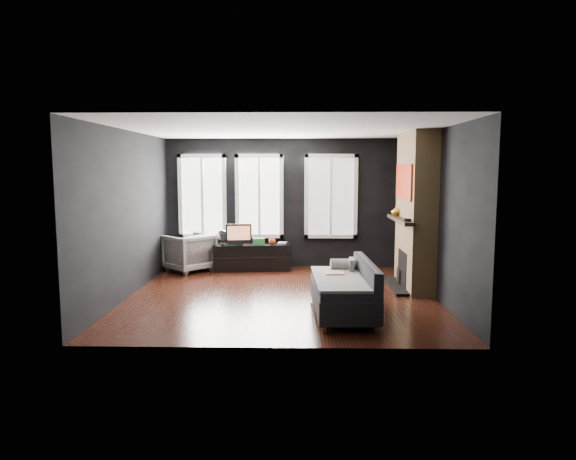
{
  "coord_description": "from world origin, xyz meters",
  "views": [
    {
      "loc": [
        0.29,
        -8.28,
        2.08
      ],
      "look_at": [
        0.1,
        0.3,
        1.05
      ],
      "focal_mm": 32.0,
      "sensor_mm": 36.0,
      "label": 1
    }
  ],
  "objects_px": {
    "mug": "(272,241)",
    "book": "(278,237)",
    "media_console": "(252,257)",
    "monitor": "(239,233)",
    "sofa": "(343,288)",
    "armchair": "(189,251)",
    "mantel_vase": "(396,211)"
  },
  "relations": [
    {
      "from": "sofa",
      "to": "armchair",
      "type": "height_order",
      "value": "armchair"
    },
    {
      "from": "sofa",
      "to": "monitor",
      "type": "relative_size",
      "value": 3.39
    },
    {
      "from": "sofa",
      "to": "book",
      "type": "xyz_separation_m",
      "value": [
        -1.06,
        3.34,
        0.27
      ]
    },
    {
      "from": "armchair",
      "to": "mantel_vase",
      "type": "xyz_separation_m",
      "value": [
        4.0,
        -0.9,
        0.89
      ]
    },
    {
      "from": "mantel_vase",
      "to": "book",
      "type": "bearing_deg",
      "value": 151.29
    },
    {
      "from": "sofa",
      "to": "monitor",
      "type": "xyz_separation_m",
      "value": [
        -1.86,
        3.14,
        0.39
      ]
    },
    {
      "from": "media_console",
      "to": "mug",
      "type": "distance_m",
      "value": 0.54
    },
    {
      "from": "media_console",
      "to": "book",
      "type": "height_order",
      "value": "book"
    },
    {
      "from": "armchair",
      "to": "mug",
      "type": "bearing_deg",
      "value": 138.81
    },
    {
      "from": "monitor",
      "to": "mug",
      "type": "height_order",
      "value": "monitor"
    },
    {
      "from": "media_console",
      "to": "monitor",
      "type": "height_order",
      "value": "monitor"
    },
    {
      "from": "media_console",
      "to": "book",
      "type": "relative_size",
      "value": 6.46
    },
    {
      "from": "mug",
      "to": "mantel_vase",
      "type": "xyz_separation_m",
      "value": [
        2.32,
        -1.05,
        0.71
      ]
    },
    {
      "from": "book",
      "to": "mantel_vase",
      "type": "distance_m",
      "value": 2.59
    },
    {
      "from": "media_console",
      "to": "monitor",
      "type": "distance_m",
      "value": 0.57
    },
    {
      "from": "book",
      "to": "armchair",
      "type": "bearing_deg",
      "value": -170.42
    },
    {
      "from": "mug",
      "to": "mantel_vase",
      "type": "relative_size",
      "value": 0.77
    },
    {
      "from": "media_console",
      "to": "mantel_vase",
      "type": "bearing_deg",
      "value": -28.58
    },
    {
      "from": "sofa",
      "to": "book",
      "type": "height_order",
      "value": "book"
    },
    {
      "from": "armchair",
      "to": "book",
      "type": "bearing_deg",
      "value": 143.19
    },
    {
      "from": "monitor",
      "to": "mug",
      "type": "distance_m",
      "value": 0.7
    },
    {
      "from": "mug",
      "to": "book",
      "type": "height_order",
      "value": "book"
    },
    {
      "from": "mug",
      "to": "book",
      "type": "distance_m",
      "value": 0.2
    },
    {
      "from": "monitor",
      "to": "armchair",
      "type": "bearing_deg",
      "value": 177.95
    },
    {
      "from": "media_console",
      "to": "mug",
      "type": "bearing_deg",
      "value": -7.18
    },
    {
      "from": "armchair",
      "to": "monitor",
      "type": "xyz_separation_m",
      "value": [
        1.01,
        0.1,
        0.35
      ]
    },
    {
      "from": "media_console",
      "to": "mug",
      "type": "height_order",
      "value": "mug"
    },
    {
      "from": "media_console",
      "to": "monitor",
      "type": "relative_size",
      "value": 2.95
    },
    {
      "from": "monitor",
      "to": "mug",
      "type": "xyz_separation_m",
      "value": [
        0.68,
        0.05,
        -0.17
      ]
    },
    {
      "from": "sofa",
      "to": "mug",
      "type": "height_order",
      "value": "sofa"
    },
    {
      "from": "media_console",
      "to": "armchair",
      "type": "bearing_deg",
      "value": 179.19
    },
    {
      "from": "sofa",
      "to": "media_console",
      "type": "xyz_separation_m",
      "value": [
        -1.6,
        3.19,
        -0.12
      ]
    }
  ]
}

